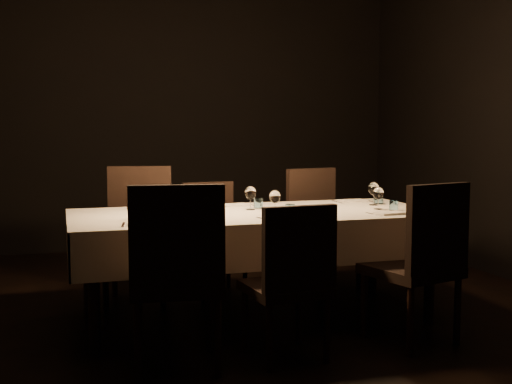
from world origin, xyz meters
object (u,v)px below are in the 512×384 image
object	(u,v)px
chair_near_right	(422,257)
chair_far_right	(319,223)
chair_near_left	(176,270)
dining_table	(256,223)
chair_near_center	(291,275)
chair_far_center	(212,232)
chair_far_left	(138,228)

from	to	relation	value
chair_near_right	chair_far_right	distance (m)	1.58
chair_near_left	chair_near_right	xyz separation A→B (m)	(1.51, -0.01, -0.02)
chair_near_right	chair_far_right	size ratio (longest dim) A/B	1.01
dining_table	chair_near_left	world-z (taller)	chair_near_left
chair_near_center	chair_near_right	bearing A→B (deg)	176.77
chair_far_right	chair_near_right	bearing A→B (deg)	-102.31
chair_far_center	chair_far_left	bearing A→B (deg)	176.47
chair_near_center	chair_far_center	distance (m)	1.67
chair_near_right	chair_far_left	distance (m)	2.21
dining_table	chair_far_center	xyz separation A→B (m)	(-0.12, 0.82, -0.19)
chair_near_center	chair_far_left	world-z (taller)	chair_far_left
chair_near_right	chair_far_left	xyz separation A→B (m)	(-1.53, 1.59, 0.01)
dining_table	chair_far_right	bearing A→B (deg)	44.02
chair_near_right	chair_far_center	world-z (taller)	chair_near_right
chair_near_left	chair_far_center	bearing A→B (deg)	-102.57
chair_near_left	chair_far_right	bearing A→B (deg)	-126.44
chair_near_right	chair_far_left	size ratio (longest dim) A/B	0.97
chair_near_left	chair_near_right	bearing A→B (deg)	-173.21
chair_far_center	chair_far_right	xyz separation A→B (m)	(0.91, -0.05, 0.05)
chair_near_center	chair_far_left	size ratio (longest dim) A/B	0.88
chair_far_left	chair_far_center	distance (m)	0.61
chair_near_center	chair_far_left	xyz separation A→B (m)	(-0.67, 1.63, 0.06)
chair_near_right	chair_far_center	xyz separation A→B (m)	(-0.93, 1.63, -0.05)
chair_far_left	chair_far_right	size ratio (longest dim) A/B	1.04
chair_near_right	chair_far_right	xyz separation A→B (m)	(-0.02, 1.58, -0.00)
chair_near_left	chair_near_right	size ratio (longest dim) A/B	1.03
dining_table	chair_far_center	bearing A→B (deg)	98.40
chair_near_center	chair_far_center	size ratio (longest dim) A/B	1.01
dining_table	chair_near_left	xyz separation A→B (m)	(-0.70, -0.81, -0.12)
chair_near_center	chair_far_right	xyz separation A→B (m)	(0.84, 1.62, 0.04)
chair_near_left	chair_far_center	xyz separation A→B (m)	(0.58, 1.63, -0.07)
chair_near_left	chair_far_left	bearing A→B (deg)	-82.19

